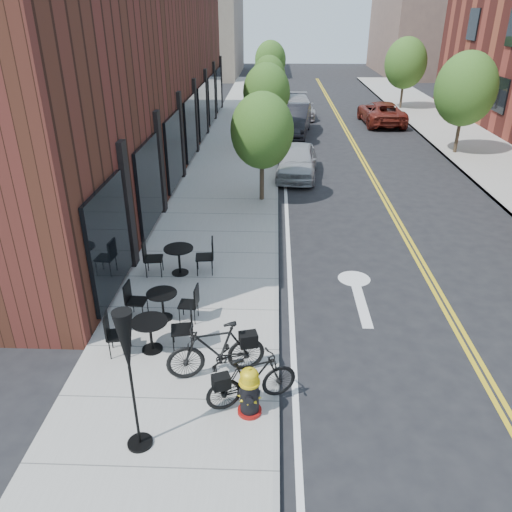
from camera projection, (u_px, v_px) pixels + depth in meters
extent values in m
plane|color=black|center=(279.00, 354.00, 10.29)|extent=(120.00, 120.00, 0.00)
cube|color=#9E9B93|center=(226.00, 191.00, 19.27)|extent=(4.00, 70.00, 0.12)
cube|color=#412115|center=(129.00, 83.00, 21.47)|extent=(5.00, 28.00, 7.00)
cube|color=#726656|center=(200.00, 23.00, 51.25)|extent=(8.00, 14.00, 10.00)
cube|color=brown|center=(432.00, 12.00, 51.78)|extent=(10.00, 16.00, 12.00)
cylinder|color=#382B1E|center=(262.00, 178.00, 17.95)|extent=(0.16, 0.16, 1.61)
ellipsoid|color=#37601E|center=(262.00, 131.00, 17.19)|extent=(2.20, 2.20, 2.64)
cylinder|color=#382B1E|center=(266.00, 129.00, 25.08)|extent=(0.16, 0.16, 1.68)
ellipsoid|color=#37601E|center=(266.00, 92.00, 24.30)|extent=(2.30, 2.30, 2.76)
cylinder|color=#382B1E|center=(269.00, 103.00, 32.26)|extent=(0.16, 0.16, 1.57)
ellipsoid|color=#37601E|center=(269.00, 76.00, 31.53)|extent=(2.10, 2.10, 2.52)
cylinder|color=#382B1E|center=(270.00, 84.00, 39.38)|extent=(0.16, 0.16, 1.71)
ellipsoid|color=#37601E|center=(270.00, 60.00, 38.57)|extent=(2.40, 2.40, 2.88)
cylinder|color=#382B1E|center=(458.00, 133.00, 23.85)|extent=(0.16, 0.16, 1.82)
ellipsoid|color=#37601E|center=(466.00, 89.00, 22.94)|extent=(2.80, 2.80, 3.36)
cylinder|color=#382B1E|center=(402.00, 94.00, 34.58)|extent=(0.16, 0.16, 1.82)
ellipsoid|color=#37601E|center=(406.00, 63.00, 33.67)|extent=(2.80, 2.80, 3.36)
cylinder|color=maroon|center=(250.00, 411.00, 8.65)|extent=(0.46, 0.46, 0.06)
cylinder|color=black|center=(250.00, 397.00, 8.51)|extent=(0.36, 0.36, 0.63)
cylinder|color=gold|center=(249.00, 382.00, 8.36)|extent=(0.40, 0.40, 0.04)
cylinder|color=gold|center=(249.00, 378.00, 8.32)|extent=(0.34, 0.34, 0.15)
ellipsoid|color=gold|center=(249.00, 374.00, 8.29)|extent=(0.33, 0.33, 0.18)
cylinder|color=gold|center=(249.00, 370.00, 8.24)|extent=(0.06, 0.06, 0.06)
imported|color=black|center=(216.00, 350.00, 9.32)|extent=(1.95, 1.01, 1.13)
imported|color=black|center=(252.00, 380.00, 8.66)|extent=(1.72, 1.07, 1.00)
cylinder|color=black|center=(152.00, 349.00, 10.24)|extent=(0.49, 0.49, 0.03)
cylinder|color=black|center=(151.00, 336.00, 10.09)|extent=(0.07, 0.07, 0.67)
cylinder|color=black|center=(149.00, 322.00, 9.94)|extent=(0.85, 0.85, 0.03)
cylinder|color=black|center=(180.00, 273.00, 13.18)|extent=(0.49, 0.49, 0.03)
cylinder|color=black|center=(179.00, 261.00, 13.03)|extent=(0.07, 0.07, 0.71)
cylinder|color=black|center=(178.00, 249.00, 12.87)|extent=(0.85, 0.85, 0.03)
cylinder|color=black|center=(164.00, 317.00, 11.28)|extent=(0.42, 0.42, 0.03)
cylinder|color=black|center=(163.00, 306.00, 11.14)|extent=(0.06, 0.06, 0.63)
cylinder|color=black|center=(162.00, 293.00, 11.00)|extent=(0.73, 0.73, 0.03)
cylinder|color=black|center=(140.00, 443.00, 8.02)|extent=(0.41, 0.41, 0.05)
cylinder|color=black|center=(132.00, 383.00, 7.48)|extent=(0.05, 0.05, 2.43)
cone|color=black|center=(126.00, 344.00, 7.15)|extent=(0.29, 0.29, 1.07)
imported|color=#A3A6AB|center=(297.00, 161.00, 20.85)|extent=(1.96, 4.10, 1.35)
imported|color=black|center=(292.00, 120.00, 27.67)|extent=(2.38, 5.19, 1.65)
imported|color=#9F9FA3|center=(298.00, 106.00, 32.39)|extent=(2.13, 4.69, 1.33)
imported|color=maroon|center=(381.00, 113.00, 30.36)|extent=(2.44, 4.98, 1.36)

